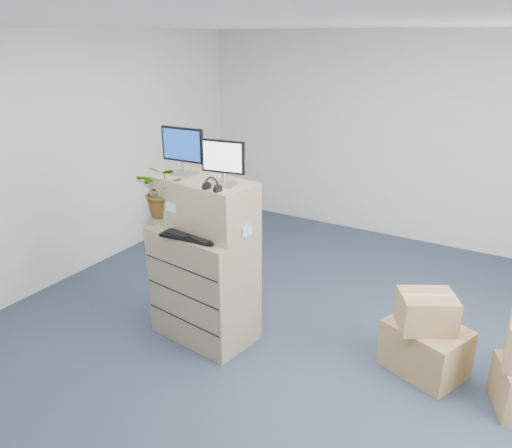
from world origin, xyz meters
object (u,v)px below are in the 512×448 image
(monitor_left, at_px, (183,148))
(water_bottle, at_px, (213,218))
(monitor_right, at_px, (223,160))
(potted_plant, at_px, (164,197))
(filing_cabinet_lower, at_px, (204,284))
(keyboard, at_px, (192,236))
(office_chair, at_px, (206,220))

(monitor_left, relative_size, water_bottle, 1.82)
(monitor_right, height_order, water_bottle, monitor_right)
(potted_plant, bearing_deg, monitor_left, 51.95)
(potted_plant, bearing_deg, filing_cabinet_lower, 6.51)
(keyboard, bearing_deg, filing_cabinet_lower, 91.22)
(monitor_right, bearing_deg, potted_plant, 177.17)
(monitor_left, height_order, water_bottle, monitor_left)
(monitor_left, xyz_separation_m, water_bottle, (0.34, -0.05, -0.59))
(keyboard, height_order, office_chair, keyboard)
(monitor_left, distance_m, potted_plant, 0.48)
(monitor_left, bearing_deg, office_chair, 118.94)
(potted_plant, xyz_separation_m, office_chair, (-0.91, 1.83, -0.99))
(monitor_left, xyz_separation_m, office_chair, (-1.02, 1.68, -1.43))
(monitor_right, relative_size, office_chair, 0.54)
(monitor_left, bearing_deg, monitor_right, -13.45)
(potted_plant, bearing_deg, office_chair, 116.31)
(filing_cabinet_lower, distance_m, monitor_right, 1.25)
(monitor_left, height_order, monitor_right, monitor_left)
(monitor_left, bearing_deg, keyboard, -47.85)
(water_bottle, height_order, potted_plant, potted_plant)
(keyboard, bearing_deg, office_chair, 118.91)
(monitor_right, relative_size, keyboard, 0.72)
(filing_cabinet_lower, bearing_deg, monitor_right, 10.40)
(filing_cabinet_lower, xyz_separation_m, potted_plant, (-0.38, -0.04, 0.81))
(office_chair, bearing_deg, monitor_left, 119.65)
(potted_plant, bearing_deg, monitor_right, 5.00)
(monitor_left, height_order, keyboard, monitor_left)
(filing_cabinet_lower, relative_size, water_bottle, 4.57)
(filing_cabinet_lower, xyz_separation_m, keyboard, (0.02, -0.17, 0.56))
(potted_plant, bearing_deg, water_bottle, 12.78)
(monitor_right, height_order, office_chair, monitor_right)
(potted_plant, height_order, office_chair, potted_plant)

